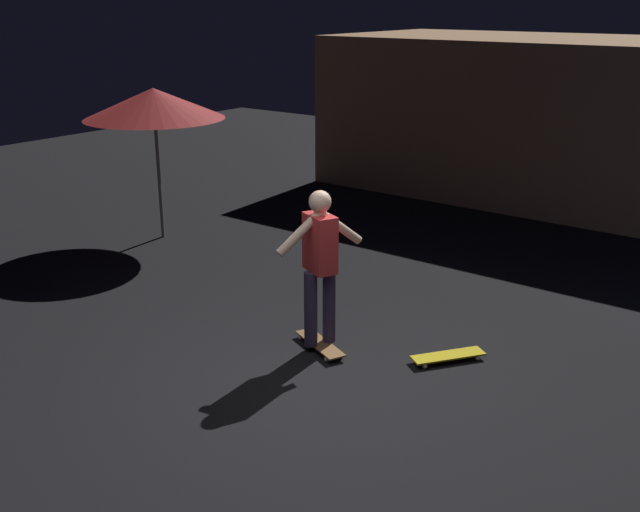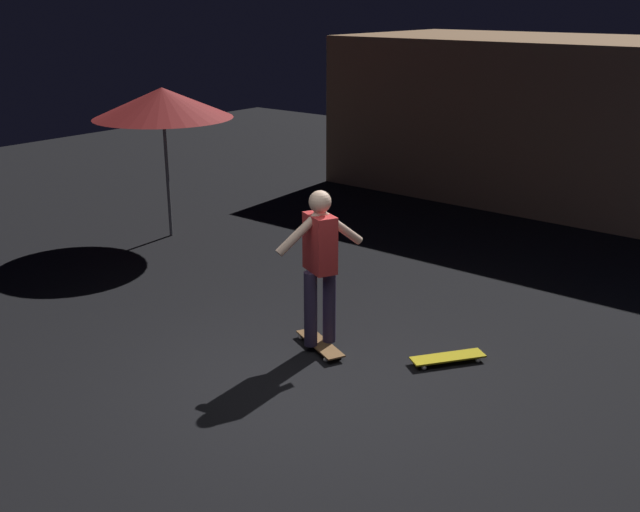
# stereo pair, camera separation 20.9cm
# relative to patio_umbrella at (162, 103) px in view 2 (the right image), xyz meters

# --- Properties ---
(ground_plane) EXTENTS (28.00, 28.00, 0.00)m
(ground_plane) POSITION_rel_patio_umbrella_xyz_m (4.88, -2.42, -2.07)
(ground_plane) COLOR black
(low_building) EXTENTS (9.43, 4.03, 2.88)m
(low_building) POSITION_rel_patio_umbrella_xyz_m (4.29, 6.47, -0.63)
(low_building) COLOR #AD7F56
(low_building) RESTS_ON ground_plane
(patio_umbrella) EXTENTS (2.10, 2.10, 2.30)m
(patio_umbrella) POSITION_rel_patio_umbrella_xyz_m (0.00, 0.00, 0.00)
(patio_umbrella) COLOR slate
(patio_umbrella) RESTS_ON ground_plane
(skateboard_ridden) EXTENTS (0.79, 0.50, 0.07)m
(skateboard_ridden) POSITION_rel_patio_umbrella_xyz_m (4.38, -1.67, -2.02)
(skateboard_ridden) COLOR olive
(skateboard_ridden) RESTS_ON ground_plane
(skateboard_spare) EXTENTS (0.61, 0.75, 0.07)m
(skateboard_spare) POSITION_rel_patio_umbrella_xyz_m (5.61, -1.09, -2.02)
(skateboard_spare) COLOR gold
(skateboard_spare) RESTS_ON ground_plane
(skater) EXTENTS (0.49, 0.93, 1.67)m
(skater) POSITION_rel_patio_umbrella_xyz_m (4.38, -1.67, -1.04)
(skater) COLOR #382D4C
(skater) RESTS_ON skateboard_ridden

